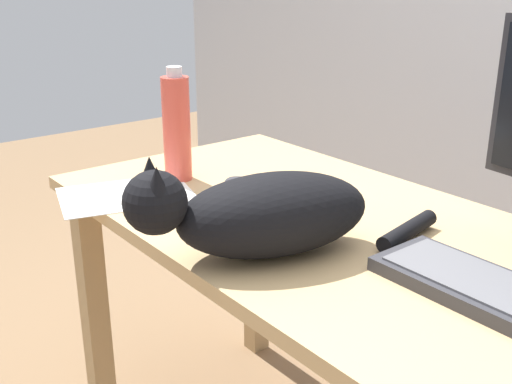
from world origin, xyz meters
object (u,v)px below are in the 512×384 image
at_px(keyboard, 509,299).
at_px(computer_mouse, 242,186).
at_px(cat, 262,213).
at_px(spray_bottle, 177,128).

relative_size(keyboard, computer_mouse, 4.00).
bearing_deg(computer_mouse, keyboard, 0.82).
bearing_deg(keyboard, computer_mouse, -179.18).
bearing_deg(cat, keyboard, 24.92).
bearing_deg(spray_bottle, keyboard, 4.73).
relative_size(keyboard, cat, 0.75).
bearing_deg(spray_bottle, cat, -13.15).
distance_m(cat, spray_bottle, 0.48).
relative_size(cat, spray_bottle, 2.11).
height_order(keyboard, spray_bottle, spray_bottle).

